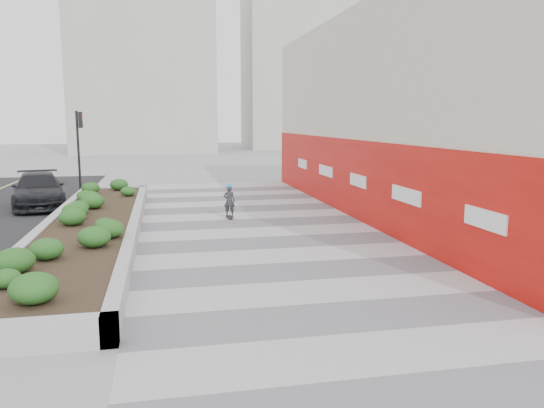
{
  "coord_description": "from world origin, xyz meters",
  "views": [
    {
      "loc": [
        -3.2,
        -10.59,
        3.72
      ],
      "look_at": [
        0.17,
        5.66,
        1.1
      ],
      "focal_mm": 35.0,
      "sensor_mm": 36.0,
      "label": 1
    }
  ],
  "objects_px": {
    "planter": "(91,224)",
    "car_dark": "(38,190)",
    "traffic_signal_near": "(79,140)",
    "skateboarder": "(229,201)"
  },
  "relations": [
    {
      "from": "planter",
      "to": "car_dark",
      "type": "distance_m",
      "value": 7.42
    },
    {
      "from": "traffic_signal_near",
      "to": "car_dark",
      "type": "bearing_deg",
      "value": -108.87
    },
    {
      "from": "car_dark",
      "to": "skateboarder",
      "type": "bearing_deg",
      "value": -41.98
    },
    {
      "from": "planter",
      "to": "skateboarder",
      "type": "height_order",
      "value": "skateboarder"
    },
    {
      "from": "skateboarder",
      "to": "planter",
      "type": "bearing_deg",
      "value": -155.07
    },
    {
      "from": "planter",
      "to": "skateboarder",
      "type": "distance_m",
      "value": 5.3
    },
    {
      "from": "skateboarder",
      "to": "car_dark",
      "type": "xyz_separation_m",
      "value": [
        -7.76,
        4.47,
        0.05
      ]
    },
    {
      "from": "planter",
      "to": "car_dark",
      "type": "xyz_separation_m",
      "value": [
        -3.0,
        6.78,
        0.31
      ]
    },
    {
      "from": "planter",
      "to": "traffic_signal_near",
      "type": "relative_size",
      "value": 4.29
    },
    {
      "from": "planter",
      "to": "car_dark",
      "type": "bearing_deg",
      "value": 113.87
    }
  ]
}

